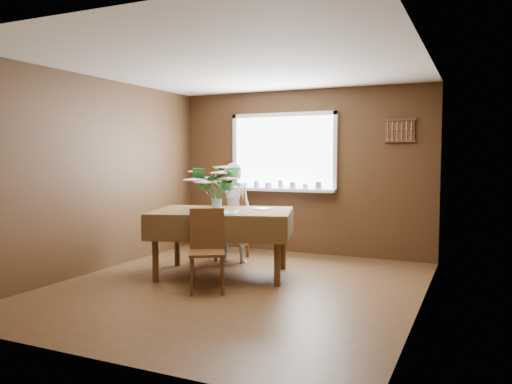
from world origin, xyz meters
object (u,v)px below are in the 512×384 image
at_px(seated_woman, 233,213).
at_px(chair_far, 231,221).
at_px(flower_bouquet, 217,183).
at_px(dining_table, 223,218).
at_px(chair_near, 207,246).

bearing_deg(seated_woman, chair_far, -52.91).
bearing_deg(flower_bouquet, dining_table, 95.26).
bearing_deg(chair_far, dining_table, 93.91).
distance_m(dining_table, flower_bouquet, 0.48).
relative_size(chair_far, flower_bouquet, 1.73).
bearing_deg(flower_bouquet, chair_far, 108.08).
xyz_separation_m(dining_table, flower_bouquet, (0.02, -0.18, 0.45)).
relative_size(chair_far, seated_woman, 0.76).
height_order(dining_table, chair_near, chair_near).
xyz_separation_m(seated_woman, flower_bouquet, (0.25, -0.92, 0.46)).
bearing_deg(chair_near, dining_table, 74.37).
bearing_deg(dining_table, seated_woman, 90.00).
bearing_deg(chair_near, flower_bouquet, 77.37).
xyz_separation_m(chair_near, seated_woman, (-0.40, 1.43, 0.21)).
bearing_deg(dining_table, chair_far, 93.61).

